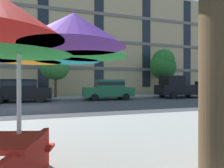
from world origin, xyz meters
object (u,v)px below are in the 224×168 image
Objects in this scene: street_tree_right at (163,65)px; patio_umbrella at (19,39)px; pickup_black_midblock at (179,88)px; sedan_black at (21,90)px; sedan_green at (109,89)px; street_tree_middle at (55,67)px.

street_tree_right reaches higher than patio_umbrella.
pickup_black_midblock is 1.59× the size of patio_umbrella.
street_tree_right is at bearing 12.34° from sedan_black.
pickup_black_midblock is 17.62m from patio_umbrella.
pickup_black_midblock is at bearing -91.76° from street_tree_right.
sedan_black is 1.37× the size of patio_umbrella.
patio_umbrella is (-12.17, -12.70, 1.08)m from pickup_black_midblock.
pickup_black_midblock is at bearing 0.00° from sedan_green.
sedan_black is 15.06m from street_tree_right.
patio_umbrella reaches higher than sedan_green.
pickup_black_midblock is 4.08m from street_tree_right.
patio_umbrella is at bearing -80.11° from sedan_black.
sedan_green is 7.34m from pickup_black_midblock.
pickup_black_midblock is 1.20× the size of street_tree_middle.
sedan_black is 4.33m from street_tree_middle.
pickup_black_midblock reaches higher than sedan_black.
sedan_green is (7.05, 0.00, 0.00)m from sedan_black.
street_tree_middle reaches higher than sedan_black.
pickup_black_midblock is 12.43m from street_tree_middle.
sedan_black is 1.00× the size of sedan_green.
street_tree_middle is at bearing 166.47° from pickup_black_midblock.
street_tree_right is at bearing 52.29° from patio_umbrella.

